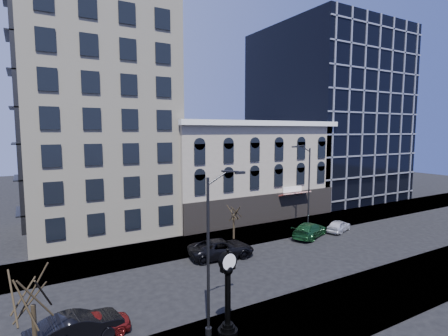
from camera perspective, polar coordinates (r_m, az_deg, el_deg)
ground at (r=28.67m, az=0.57°, el=-17.09°), size 160.00×160.00×0.00m
sidewalk_far at (r=35.32m, az=-6.22°, el=-12.49°), size 160.00×6.00×0.12m
sidewalk_near at (r=22.84m, az=11.79°, el=-23.48°), size 160.00×6.00×0.12m
cream_tower at (r=42.96m, az=-20.58°, el=16.48°), size 15.90×15.40×42.50m
victorian_row at (r=46.50m, az=3.33°, el=-0.46°), size 22.60×11.19×12.50m
glass_office at (r=63.02m, az=16.30°, el=8.30°), size 20.00×20.15×28.00m
street_clock at (r=20.21m, az=0.61°, el=-20.18°), size 1.11×1.11×4.91m
street_lamp_near at (r=18.86m, az=-0.72°, el=-6.73°), size 2.39×0.50×9.24m
street_lamp_far at (r=40.21m, az=12.89°, el=0.52°), size 2.48×0.93×9.78m
bare_tree_near at (r=17.63m, az=-28.86°, el=-16.61°), size 3.53×3.53×6.07m
bare_tree_far at (r=36.28m, az=1.62°, el=-6.83°), size 2.37×2.37×4.07m
car_near_a at (r=22.21m, az=-20.53°, el=-22.84°), size 4.03×1.72×1.36m
car_near_b at (r=21.85m, az=-22.95°, el=-23.04°), size 5.15×2.48×1.63m
car_far_a at (r=32.01m, az=-0.43°, el=-13.00°), size 6.26×3.62×1.64m
car_far_b at (r=38.85m, az=13.81°, el=-9.79°), size 5.80×4.16×1.56m
car_far_c at (r=41.78m, az=18.22°, el=-8.95°), size 4.23×2.85×1.34m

